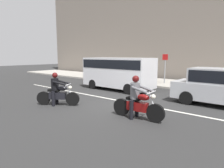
{
  "coord_description": "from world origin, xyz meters",
  "views": [
    {
      "loc": [
        5.69,
        -6.81,
        2.32
      ],
      "look_at": [
        0.37,
        -0.52,
        1.1
      ],
      "focal_mm": 31.27,
      "sensor_mm": 36.0,
      "label": 1
    }
  ],
  "objects_px": {
    "parked_van_white": "(118,71)",
    "street_sign_post": "(165,65)",
    "parked_sedan_silver": "(220,87)",
    "motorcycle_with_rider_black_leather": "(57,92)",
    "motorcycle_with_rider_gray": "(137,101)",
    "pedestrian_bystander": "(142,69)"
  },
  "relations": [
    {
      "from": "motorcycle_with_rider_gray",
      "to": "parked_sedan_silver",
      "type": "height_order",
      "value": "parked_sedan_silver"
    },
    {
      "from": "motorcycle_with_rider_black_leather",
      "to": "motorcycle_with_rider_gray",
      "type": "xyz_separation_m",
      "value": [
        3.91,
        0.74,
        0.02
      ]
    },
    {
      "from": "motorcycle_with_rider_black_leather",
      "to": "parked_sedan_silver",
      "type": "distance_m",
      "value": 7.53
    },
    {
      "from": "motorcycle_with_rider_gray",
      "to": "pedestrian_bystander",
      "type": "relative_size",
      "value": 1.17
    },
    {
      "from": "parked_sedan_silver",
      "to": "pedestrian_bystander",
      "type": "xyz_separation_m",
      "value": [
        -6.58,
        3.9,
        0.3
      ]
    },
    {
      "from": "motorcycle_with_rider_black_leather",
      "to": "motorcycle_with_rider_gray",
      "type": "height_order",
      "value": "motorcycle_with_rider_gray"
    },
    {
      "from": "motorcycle_with_rider_gray",
      "to": "parked_sedan_silver",
      "type": "bearing_deg",
      "value": 65.5
    },
    {
      "from": "street_sign_post",
      "to": "motorcycle_with_rider_black_leather",
      "type": "bearing_deg",
      "value": -96.48
    },
    {
      "from": "motorcycle_with_rider_black_leather",
      "to": "parked_sedan_silver",
      "type": "bearing_deg",
      "value": 39.92
    },
    {
      "from": "parked_sedan_silver",
      "to": "street_sign_post",
      "type": "relative_size",
      "value": 1.84
    },
    {
      "from": "parked_sedan_silver",
      "to": "street_sign_post",
      "type": "bearing_deg",
      "value": 138.12
    },
    {
      "from": "motorcycle_with_rider_black_leather",
      "to": "parked_van_white",
      "type": "relative_size",
      "value": 0.36
    },
    {
      "from": "street_sign_post",
      "to": "motorcycle_with_rider_gray",
      "type": "bearing_deg",
      "value": -70.96
    },
    {
      "from": "parked_sedan_silver",
      "to": "parked_van_white",
      "type": "bearing_deg",
      "value": 177.51
    },
    {
      "from": "parked_van_white",
      "to": "street_sign_post",
      "type": "xyz_separation_m",
      "value": [
        1.5,
        3.98,
        0.28
      ]
    },
    {
      "from": "motorcycle_with_rider_black_leather",
      "to": "motorcycle_with_rider_gray",
      "type": "distance_m",
      "value": 3.98
    },
    {
      "from": "motorcycle_with_rider_black_leather",
      "to": "street_sign_post",
      "type": "distance_m",
      "value": 9.18
    },
    {
      "from": "parked_van_white",
      "to": "pedestrian_bystander",
      "type": "bearing_deg",
      "value": 95.27
    },
    {
      "from": "motorcycle_with_rider_black_leather",
      "to": "street_sign_post",
      "type": "bearing_deg",
      "value": 83.52
    },
    {
      "from": "parked_van_white",
      "to": "parked_sedan_silver",
      "type": "bearing_deg",
      "value": -2.49
    },
    {
      "from": "motorcycle_with_rider_gray",
      "to": "street_sign_post",
      "type": "height_order",
      "value": "street_sign_post"
    },
    {
      "from": "motorcycle_with_rider_gray",
      "to": "street_sign_post",
      "type": "xyz_separation_m",
      "value": [
        -2.88,
        8.34,
        0.88
      ]
    }
  ]
}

